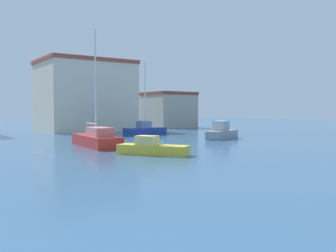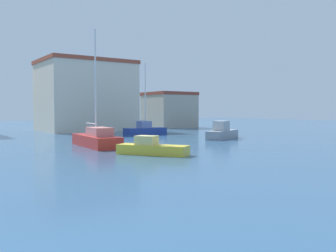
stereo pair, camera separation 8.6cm
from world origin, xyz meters
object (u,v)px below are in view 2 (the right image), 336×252
(sailboat_blue_mid_harbor, at_px, (145,129))
(sailboat_red_far_left, at_px, (97,139))
(motorboat_yellow_distant_north, at_px, (152,148))
(motorboat_grey_far_right, at_px, (222,132))

(sailboat_blue_mid_harbor, bearing_deg, sailboat_red_far_left, -135.87)
(motorboat_yellow_distant_north, bearing_deg, motorboat_grey_far_right, 29.44)
(motorboat_yellow_distant_north, bearing_deg, sailboat_blue_mid_harbor, 60.34)
(sailboat_blue_mid_harbor, xyz_separation_m, sailboat_red_far_left, (-10.48, -10.17, 0.02))
(sailboat_blue_mid_harbor, bearing_deg, motorboat_yellow_distant_north, -119.66)
(sailboat_red_far_left, xyz_separation_m, motorboat_grey_far_right, (13.58, 0.39, 0.01))
(motorboat_grey_far_right, bearing_deg, motorboat_yellow_distant_north, -150.56)
(sailboat_blue_mid_harbor, relative_size, sailboat_red_far_left, 0.91)
(sailboat_blue_mid_harbor, distance_m, sailboat_red_far_left, 14.60)
(sailboat_blue_mid_harbor, distance_m, motorboat_grey_far_right, 10.26)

